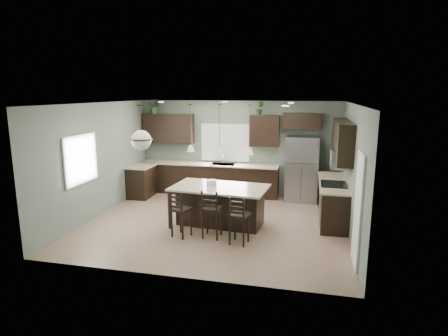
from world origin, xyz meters
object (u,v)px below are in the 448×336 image
at_px(bar_stool_left, 181,214).
at_px(bar_stool_right, 239,220).
at_px(bar_stool_center, 212,213).
at_px(plant_back_left, 155,106).
at_px(refrigerator, 302,169).
at_px(kitchen_island, 220,206).
at_px(serving_dish, 211,183).

xyz_separation_m(bar_stool_left, bar_stool_right, (1.28, -0.11, 0.01)).
bearing_deg(bar_stool_center, bar_stool_right, -15.04).
xyz_separation_m(bar_stool_right, plant_back_left, (-3.32, 3.67, 2.11)).
height_order(refrigerator, kitchen_island, refrigerator).
bearing_deg(serving_dish, plant_back_left, 132.73).
xyz_separation_m(refrigerator, bar_stool_left, (-2.42, -3.34, -0.43)).
distance_m(kitchen_island, bar_stool_right, 1.17).
height_order(bar_stool_right, plant_back_left, plant_back_left).
xyz_separation_m(kitchen_island, serving_dish, (-0.20, 0.02, 0.53)).
bearing_deg(kitchen_island, bar_stool_right, -51.46).
bearing_deg(serving_dish, bar_stool_left, -116.34).
xyz_separation_m(kitchen_island, bar_stool_left, (-0.63, -0.86, 0.04)).
relative_size(kitchen_island, plant_back_left, 4.85).
bearing_deg(bar_stool_center, serving_dish, 108.23).
xyz_separation_m(refrigerator, kitchen_island, (-1.78, -2.48, -0.46)).
bearing_deg(bar_stool_center, refrigerator, 64.27).
bearing_deg(bar_stool_center, kitchen_island, 94.15).
relative_size(refrigerator, bar_stool_left, 1.86).
bearing_deg(bar_stool_center, plant_back_left, 130.63).
xyz_separation_m(serving_dish, plant_back_left, (-2.48, 2.68, 1.63)).
xyz_separation_m(bar_stool_left, bar_stool_center, (0.65, 0.09, 0.04)).
bearing_deg(refrigerator, kitchen_island, -125.75).
distance_m(serving_dish, plant_back_left, 4.00).
distance_m(bar_stool_left, bar_stool_center, 0.66).
distance_m(serving_dish, bar_stool_left, 1.10).
distance_m(kitchen_island, plant_back_left, 4.37).
bearing_deg(plant_back_left, refrigerator, -2.84).
height_order(refrigerator, bar_stool_center, refrigerator).
bearing_deg(plant_back_left, kitchen_island, -45.25).
relative_size(bar_stool_left, bar_stool_right, 0.98).
xyz_separation_m(kitchen_island, plant_back_left, (-2.68, 2.70, 2.16)).
relative_size(bar_stool_right, plant_back_left, 2.28).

